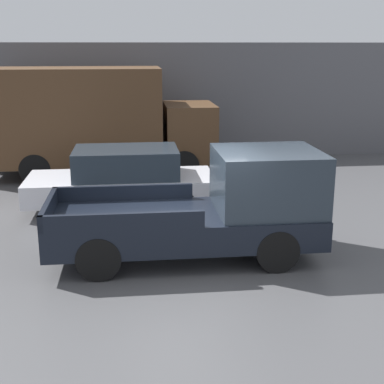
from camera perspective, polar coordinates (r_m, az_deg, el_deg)
The scene contains 5 objects.
ground_plane at distance 10.42m, azimuth 0.07°, elevation -7.79°, with size 60.00×60.00×0.00m, color #4C4C4F.
building_wall at distance 19.90m, azimuth -3.36°, elevation 9.59°, with size 28.00×0.15×4.20m.
pickup_truck at distance 10.55m, azimuth 2.46°, elevation -1.74°, with size 5.30×2.06×2.13m.
car at distance 13.86m, azimuth -7.37°, elevation 1.46°, with size 4.78×1.97×1.57m.
delivery_truck at distance 17.53m, azimuth -10.68°, elevation 7.66°, with size 7.25×2.49×3.43m.
Camera 1 is at (-1.10, -9.52, 4.10)m, focal length 50.00 mm.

